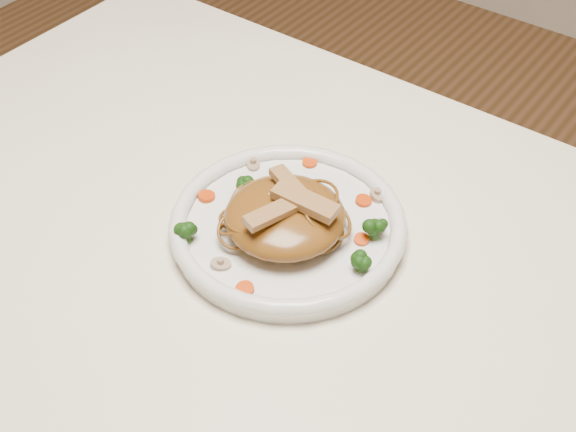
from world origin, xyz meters
The scene contains 19 objects.
table centered at (0.00, 0.00, 0.65)m, with size 1.20×0.80×0.75m.
plate centered at (-0.01, 0.04, 0.76)m, with size 0.27×0.27×0.02m, color white.
noodle_mound centered at (-0.01, 0.03, 0.79)m, with size 0.14×0.14×0.04m, color brown.
chicken_a centered at (0.01, 0.04, 0.82)m, with size 0.08×0.02×0.01m, color tan.
chicken_b centered at (-0.02, 0.05, 0.82)m, with size 0.06×0.02×0.01m, color tan.
chicken_c centered at (-0.01, 0.00, 0.82)m, with size 0.06×0.02×0.01m, color tan.
broccoli_0 centered at (0.08, 0.08, 0.78)m, with size 0.03×0.03×0.03m, color #17450E, non-canonical shape.
broccoli_1 centered at (-0.09, 0.06, 0.78)m, with size 0.03×0.03×0.03m, color #17450E, non-canonical shape.
broccoli_2 centered at (-0.09, -0.05, 0.78)m, with size 0.02×0.02×0.03m, color #17450E, non-canonical shape.
broccoli_3 centered at (0.09, 0.03, 0.78)m, with size 0.02×0.02×0.03m, color #17450E, non-canonical shape.
carrot_0 centered at (0.04, 0.13, 0.77)m, with size 0.02×0.02×0.01m, color #E03F08.
carrot_1 centered at (-0.12, 0.02, 0.77)m, with size 0.02×0.02×0.01m, color #E03F08.
carrot_2 centered at (0.07, 0.07, 0.77)m, with size 0.02×0.02×0.01m, color #E03F08.
carrot_3 centered at (-0.06, 0.15, 0.77)m, with size 0.02×0.02×0.01m, color #E03F08.
carrot_4 centered at (0.01, -0.07, 0.77)m, with size 0.02×0.02×0.01m, color #E03F08.
mushroom_0 centered at (-0.03, -0.06, 0.77)m, with size 0.02×0.02×0.01m, color tan.
mushroom_1 centered at (0.07, 0.10, 0.77)m, with size 0.02×0.02×0.01m, color tan.
mushroom_2 centered at (-0.11, 0.10, 0.77)m, with size 0.02×0.02×0.01m, color tan.
mushroom_3 centered at (0.04, 0.14, 0.77)m, with size 0.03×0.03×0.01m, color tan.
Camera 1 is at (0.36, -0.47, 1.39)m, focal length 47.79 mm.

